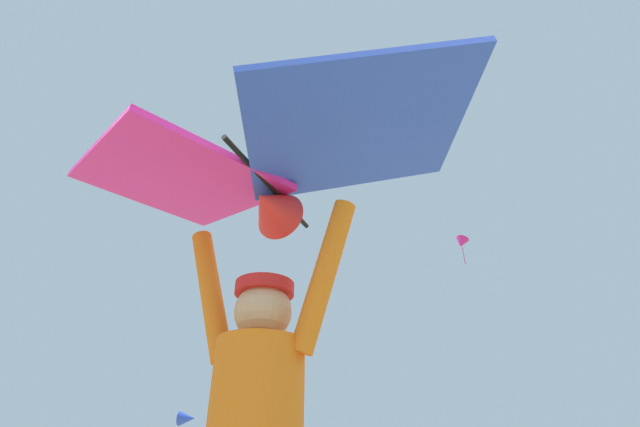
{
  "coord_description": "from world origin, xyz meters",
  "views": [
    {
      "loc": [
        0.2,
        -1.81,
        0.92
      ],
      "look_at": [
        -0.22,
        1.97,
        3.19
      ],
      "focal_mm": 25.18,
      "sensor_mm": 36.0,
      "label": 1
    }
  ],
  "objects_px": {
    "held_stunt_kite": "(262,167)",
    "distant_kite_blue_far_center": "(272,206)",
    "distant_kite_magenta_high_left": "(461,243)",
    "distant_kite_magenta_high_right": "(251,371)",
    "distant_kite_red_low_right": "(263,109)",
    "marker_flag": "(184,427)"
  },
  "relations": [
    {
      "from": "held_stunt_kite",
      "to": "distant_kite_blue_far_center",
      "type": "height_order",
      "value": "distant_kite_blue_far_center"
    },
    {
      "from": "held_stunt_kite",
      "to": "distant_kite_magenta_high_left",
      "type": "height_order",
      "value": "distant_kite_magenta_high_left"
    },
    {
      "from": "held_stunt_kite",
      "to": "distant_kite_blue_far_center",
      "type": "distance_m",
      "value": 26.06
    },
    {
      "from": "distant_kite_magenta_high_left",
      "to": "distant_kite_magenta_high_right",
      "type": "distance_m",
      "value": 25.79
    },
    {
      "from": "distant_kite_blue_far_center",
      "to": "distant_kite_red_low_right",
      "type": "xyz_separation_m",
      "value": [
        -0.61,
        -1.98,
        6.34
      ]
    },
    {
      "from": "distant_kite_blue_far_center",
      "to": "marker_flag",
      "type": "distance_m",
      "value": 20.75
    },
    {
      "from": "distant_kite_magenta_high_right",
      "to": "distant_kite_red_low_right",
      "type": "bearing_deg",
      "value": 124.1
    },
    {
      "from": "distant_kite_magenta_high_left",
      "to": "distant_kite_red_low_right",
      "type": "height_order",
      "value": "distant_kite_red_low_right"
    },
    {
      "from": "distant_kite_magenta_high_left",
      "to": "marker_flag",
      "type": "distance_m",
      "value": 35.42
    },
    {
      "from": "held_stunt_kite",
      "to": "distant_kite_magenta_high_left",
      "type": "relative_size",
      "value": 0.74
    },
    {
      "from": "distant_kite_magenta_high_right",
      "to": "distant_kite_blue_far_center",
      "type": "bearing_deg",
      "value": 95.18
    },
    {
      "from": "marker_flag",
      "to": "distant_kite_red_low_right",
      "type": "bearing_deg",
      "value": 102.54
    },
    {
      "from": "distant_kite_magenta_high_left",
      "to": "distant_kite_red_low_right",
      "type": "bearing_deg",
      "value": -134.04
    },
    {
      "from": "distant_kite_magenta_high_left",
      "to": "distant_kite_magenta_high_right",
      "type": "xyz_separation_m",
      "value": [
        -13.88,
        -16.64,
        -13.99
      ]
    },
    {
      "from": "held_stunt_kite",
      "to": "marker_flag",
      "type": "xyz_separation_m",
      "value": [
        -2.77,
        6.51,
        -0.45
      ]
    },
    {
      "from": "marker_flag",
      "to": "distant_kite_magenta_high_left",
      "type": "bearing_deg",
      "value": 67.43
    },
    {
      "from": "distant_kite_magenta_high_left",
      "to": "distant_kite_red_low_right",
      "type": "distance_m",
      "value": 21.47
    },
    {
      "from": "distant_kite_blue_far_center",
      "to": "distant_kite_red_low_right",
      "type": "distance_m",
      "value": 6.67
    },
    {
      "from": "distant_kite_blue_far_center",
      "to": "distant_kite_magenta_high_right",
      "type": "bearing_deg",
      "value": -84.82
    },
    {
      "from": "distant_kite_magenta_high_left",
      "to": "held_stunt_kite",
      "type": "bearing_deg",
      "value": -104.53
    },
    {
      "from": "distant_kite_magenta_high_right",
      "to": "marker_flag",
      "type": "relative_size",
      "value": 0.56
    },
    {
      "from": "distant_kite_blue_far_center",
      "to": "marker_flag",
      "type": "height_order",
      "value": "distant_kite_blue_far_center"
    }
  ]
}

